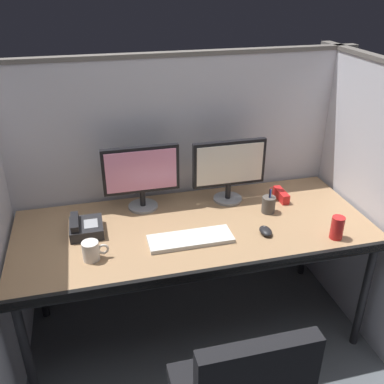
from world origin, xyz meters
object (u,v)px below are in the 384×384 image
at_px(desk_phone, 85,227).
at_px(computer_mouse, 266,231).
at_px(desk, 195,235).
at_px(soda_can, 337,228).
at_px(keyboard_main, 191,239).
at_px(monitor_left, 141,174).
at_px(monitor_right, 229,167).
at_px(coffee_mug, 91,251).
at_px(pen_cup, 269,204).
at_px(red_stapler, 281,195).

bearing_deg(desk_phone, computer_mouse, -14.66).
bearing_deg(desk, soda_can, -22.29).
bearing_deg(keyboard_main, computer_mouse, -4.60).
xyz_separation_m(monitor_left, soda_can, (0.91, -0.56, -0.15)).
relative_size(desk, monitor_right, 4.42).
bearing_deg(soda_can, coffee_mug, 174.49).
bearing_deg(keyboard_main, desk, 66.10).
bearing_deg(keyboard_main, pen_cup, 19.53).
bearing_deg(monitor_right, red_stapler, -12.53).
bearing_deg(desk, pen_cup, 6.95).
relative_size(monitor_right, red_stapler, 2.87).
relative_size(red_stapler, desk_phone, 0.79).
relative_size(computer_mouse, red_stapler, 0.64).
bearing_deg(monitor_left, computer_mouse, -36.94).
relative_size(keyboard_main, desk_phone, 2.26).
bearing_deg(monitor_left, desk, -49.77).
xyz_separation_m(monitor_left, pen_cup, (0.68, -0.23, -0.17)).
xyz_separation_m(monitor_right, computer_mouse, (0.07, -0.40, -0.20)).
bearing_deg(soda_can, computer_mouse, 159.87).
relative_size(keyboard_main, pen_cup, 2.75).
height_order(desk, red_stapler, red_stapler).
relative_size(monitor_left, red_stapler, 2.87).
height_order(soda_can, pen_cup, pen_cup).
bearing_deg(pen_cup, keyboard_main, -160.47).
bearing_deg(desk_phone, pen_cup, -1.67).
bearing_deg(red_stapler, soda_can, -77.97).
distance_m(monitor_left, coffee_mug, 0.56).
height_order(pen_cup, desk_phone, pen_cup).
distance_m(monitor_left, desk_phone, 0.43).
bearing_deg(soda_can, monitor_right, 127.90).
xyz_separation_m(monitor_right, soda_can, (0.41, -0.53, -0.15)).
relative_size(desk, pen_cup, 12.16).
xyz_separation_m(soda_can, pen_cup, (-0.23, 0.33, -0.01)).
xyz_separation_m(desk, monitor_right, (0.27, 0.25, 0.27)).
distance_m(soda_can, red_stapler, 0.47).
xyz_separation_m(computer_mouse, red_stapler, (0.24, 0.33, 0.01)).
height_order(monitor_left, monitor_right, same).
xyz_separation_m(coffee_mug, desk_phone, (-0.02, 0.24, -0.01)).
bearing_deg(red_stapler, monitor_left, 172.87).
bearing_deg(monitor_left, monitor_right, -3.72).
relative_size(monitor_left, monitor_right, 1.00).
xyz_separation_m(monitor_left, computer_mouse, (0.58, -0.44, -0.20)).
height_order(computer_mouse, soda_can, soda_can).
bearing_deg(coffee_mug, keyboard_main, 4.28).
distance_m(monitor_right, keyboard_main, 0.53).
bearing_deg(soda_can, keyboard_main, 168.05).
relative_size(monitor_left, keyboard_main, 1.00).
relative_size(computer_mouse, desk_phone, 0.51).
xyz_separation_m(desk, red_stapler, (0.58, 0.18, 0.08)).
bearing_deg(red_stapler, computer_mouse, -125.53).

